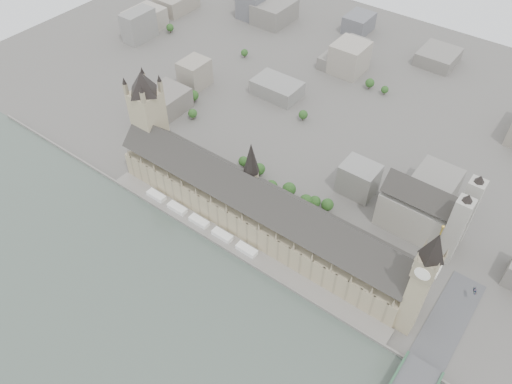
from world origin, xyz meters
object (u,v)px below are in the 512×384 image
Objects in this scene: westminster_abbey at (426,212)px; victoria_tower at (149,117)px; car_approach at (475,291)px; palace_of_westminster at (257,208)px; elizabeth_tower at (423,278)px.

victoria_tower is at bearing -163.50° from westminster_abbey.
victoria_tower is at bearing 162.12° from car_approach.
westminster_abbey reaches higher than palace_of_westminster.
elizabeth_tower is 19.81× the size of car_approach.
car_approach is at bearing 6.15° from victoria_tower.
victoria_tower reaches higher than westminster_abbey.
elizabeth_tower is 1.58× the size of westminster_abbey.
elizabeth_tower reaches higher than westminster_abbey.
westminster_abbey is 70.25m from car_approach.
westminster_abbey is at bearing 107.29° from elizabeth_tower.
elizabeth_tower is 96.91m from westminster_abbey.
victoria_tower is (-122.00, 6.30, 32.50)m from palace_of_westminster.
elizabeth_tower reaches higher than car_approach.
victoria_tower is at bearing 176.04° from elizabeth_tower.
car_approach is at bearing 12.58° from palace_of_westminster.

